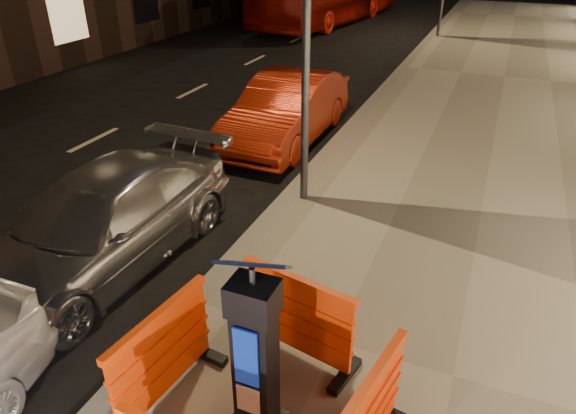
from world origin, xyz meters
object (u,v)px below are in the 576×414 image
at_px(car_red, 287,140).
at_px(bus_doubledecker, 332,22).
at_px(parking_kiosk, 255,353).
at_px(barrier_kerbside, 163,356).
at_px(barrier_back, 298,318).
at_px(car_silver, 109,262).

xyz_separation_m(car_red, bus_doubledecker, (-3.90, 14.86, 0.00)).
distance_m(parking_kiosk, barrier_kerbside, 1.03).
bearing_deg(barrier_back, car_red, 125.56).
height_order(barrier_kerbside, bus_doubledecker, bus_doubledecker).
distance_m(barrier_back, car_red, 6.48).
bearing_deg(car_silver, parking_kiosk, -25.70).
bearing_deg(bus_doubledecker, car_silver, -73.34).
bearing_deg(barrier_back, barrier_kerbside, -123.04).
xyz_separation_m(car_silver, bus_doubledecker, (-3.38, 20.01, 0.00)).
distance_m(parking_kiosk, car_silver, 3.70).
bearing_deg(parking_kiosk, barrier_kerbside, -171.04).
bearing_deg(barrier_kerbside, bus_doubledecker, 21.24).
distance_m(parking_kiosk, barrier_back, 1.03).
bearing_deg(parking_kiosk, barrier_back, 98.96).
xyz_separation_m(parking_kiosk, car_red, (-2.58, 6.86, -1.04)).
bearing_deg(barrier_back, car_silver, 178.15).
distance_m(car_silver, bus_doubledecker, 20.30).
xyz_separation_m(barrier_back, bus_doubledecker, (-6.48, 20.78, -0.65)).
height_order(barrier_back, bus_doubledecker, bus_doubledecker).
relative_size(barrier_back, bus_doubledecker, 0.11).
bearing_deg(barrier_kerbside, barrier_back, -38.04).
bearing_deg(car_red, bus_doubledecker, 104.78).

